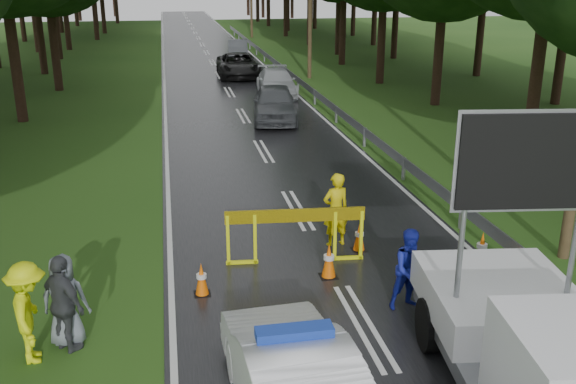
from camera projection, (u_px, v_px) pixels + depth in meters
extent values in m
plane|color=#214814|center=(364.00, 326.00, 11.41)|extent=(160.00, 160.00, 0.00)
cube|color=black|center=(220.00, 75.00, 39.30)|extent=(7.00, 140.00, 0.02)
cylinder|color=gray|center=(555.00, 291.00, 11.95)|extent=(0.12, 0.12, 0.70)
cube|color=gray|center=(279.00, 65.00, 39.78)|extent=(0.05, 60.00, 0.30)
imported|color=white|center=(294.00, 382.00, 8.72)|extent=(1.71, 4.27, 1.38)
cube|color=#1938A5|center=(294.00, 333.00, 8.47)|extent=(1.05, 0.35, 0.14)
cube|color=gray|center=(523.00, 360.00, 9.38)|extent=(2.73, 4.75, 0.27)
cube|color=white|center=(499.00, 299.00, 10.25)|extent=(2.58, 2.85, 0.59)
cube|color=black|center=(529.00, 161.00, 9.06)|extent=(2.04, 0.40, 1.39)
cylinder|color=black|center=(430.00, 325.00, 10.59)|extent=(0.42, 0.93, 0.90)
cylinder|color=black|center=(551.00, 322.00, 10.69)|extent=(0.42, 0.93, 0.90)
cube|color=#E7F10D|center=(228.00, 241.00, 13.61)|extent=(0.07, 0.07, 1.15)
cube|color=#E7F10D|center=(255.00, 240.00, 13.66)|extent=(0.07, 0.07, 1.15)
cube|color=#E7F10D|center=(335.00, 236.00, 13.83)|extent=(0.07, 0.07, 1.15)
cube|color=#E7F10D|center=(361.00, 235.00, 13.88)|extent=(0.07, 0.07, 1.15)
cube|color=#F2CC00|center=(295.00, 215.00, 13.58)|extent=(2.98, 0.32, 0.29)
imported|color=yellow|center=(336.00, 210.00, 14.53)|extent=(0.71, 0.54, 1.74)
imported|color=#172199|center=(411.00, 269.00, 11.80)|extent=(0.82, 0.67, 1.57)
imported|color=#E4F70D|center=(29.00, 313.00, 10.17)|extent=(0.78, 1.18, 1.71)
imported|color=#3B3E42|center=(64.00, 304.00, 10.45)|extent=(0.98, 1.00, 1.69)
imported|color=slate|center=(65.00, 300.00, 10.65)|extent=(0.86, 0.63, 1.61)
imported|color=#3E4146|center=(275.00, 103.00, 26.96)|extent=(2.39, 4.67, 1.52)
imported|color=#A6AAAE|center=(276.00, 82.00, 32.77)|extent=(2.14, 4.64, 1.31)
imported|color=black|center=(238.00, 65.00, 38.42)|extent=(2.46, 5.18, 1.43)
imported|color=#3B3E42|center=(238.00, 49.00, 47.15)|extent=(1.77, 4.12, 1.32)
cube|color=black|center=(328.00, 277.00, 13.24)|extent=(0.36, 0.36, 0.03)
cone|color=#FE6608|center=(329.00, 260.00, 13.12)|extent=(0.29, 0.29, 0.74)
cube|color=black|center=(359.00, 250.00, 14.52)|extent=(0.32, 0.32, 0.03)
cone|color=#FE6608|center=(359.00, 236.00, 14.41)|extent=(0.26, 0.26, 0.66)
cube|color=black|center=(202.00, 294.00, 12.52)|extent=(0.32, 0.32, 0.03)
cone|color=#FE6608|center=(202.00, 279.00, 12.41)|extent=(0.26, 0.26, 0.66)
cube|color=black|center=(480.00, 265.00, 13.79)|extent=(0.36, 0.36, 0.03)
cone|color=#FE6608|center=(482.00, 248.00, 13.67)|extent=(0.30, 0.30, 0.74)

